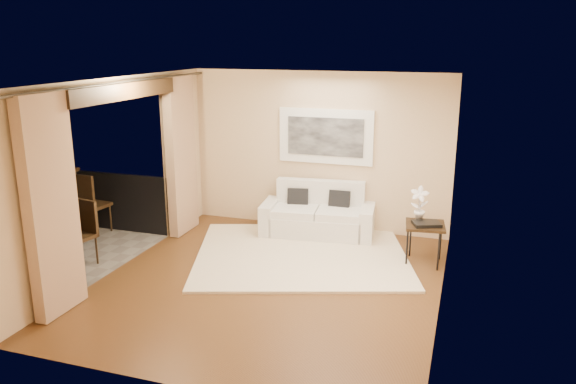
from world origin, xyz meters
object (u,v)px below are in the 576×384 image
at_px(orchid, 419,204).
at_px(balcony_chair_far, 88,200).
at_px(ice_bucket, 41,202).
at_px(bistro_table, 45,216).
at_px(sofa, 318,217).
at_px(side_table, 425,228).
at_px(balcony_chair_near, 83,228).

distance_m(orchid, balcony_chair_far, 5.38).
bearing_deg(ice_bucket, bistro_table, -35.41).
distance_m(sofa, orchid, 1.87).
bearing_deg(orchid, side_table, -50.59).
distance_m(side_table, balcony_chair_far, 5.48).
xyz_separation_m(balcony_chair_far, balcony_chair_near, (0.71, -1.06, -0.07)).
xyz_separation_m(side_table, balcony_chair_far, (-5.45, -0.49, 0.08)).
relative_size(sofa, bistro_table, 2.30).
distance_m(orchid, balcony_chair_near, 4.94).
height_order(sofa, bistro_table, sofa).
bearing_deg(balcony_chair_far, balcony_chair_near, 129.30).
xyz_separation_m(side_table, bistro_table, (-5.28, -1.68, 0.16)).
bearing_deg(side_table, sofa, 158.30).
relative_size(side_table, balcony_chair_near, 0.65).
bearing_deg(side_table, bistro_table, -162.33).
bearing_deg(bistro_table, balcony_chair_near, 12.77).
xyz_separation_m(balcony_chair_near, ice_bucket, (-0.66, -0.03, 0.34)).
relative_size(orchid, ice_bucket, 2.59).
distance_m(sofa, balcony_chair_far, 3.86).
xyz_separation_m(bistro_table, ice_bucket, (-0.12, 0.09, 0.18)).
relative_size(bistro_table, balcony_chair_near, 0.88).
bearing_deg(balcony_chair_far, sofa, -156.17).
relative_size(balcony_chair_far, balcony_chair_near, 1.12).
relative_size(sofa, balcony_chair_near, 2.03).
distance_m(bistro_table, ice_bucket, 0.24).
bearing_deg(bistro_table, side_table, 17.67).
bearing_deg(bistro_table, ice_bucket, 144.59).
xyz_separation_m(sofa, side_table, (1.80, -0.72, 0.23)).
xyz_separation_m(sofa, bistro_table, (-3.47, -2.40, 0.39)).
bearing_deg(side_table, ice_bucket, -163.55).
distance_m(balcony_chair_far, balcony_chair_near, 1.28).
bearing_deg(sofa, ice_bucket, -153.64).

